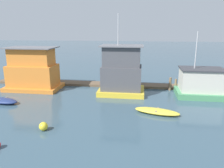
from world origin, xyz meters
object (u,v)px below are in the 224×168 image
object	(u,v)px
mooring_post_far_left	(170,84)
buoy_yellow	(43,126)
houseboat_green	(201,83)
mooring_post_near_left	(195,83)
houseboat_yellow	(122,72)
houseboat_orange	(33,71)
dinghy_navy	(3,101)
mooring_post_far_right	(176,85)
dinghy_yellow	(157,111)

from	to	relation	value
mooring_post_far_left	buoy_yellow	bearing A→B (deg)	-130.90
houseboat_green	mooring_post_near_left	bearing A→B (deg)	94.47
houseboat_yellow	houseboat_green	size ratio (longest dim) A/B	1.26
houseboat_orange	dinghy_navy	size ratio (longest dim) A/B	1.84
buoy_yellow	mooring_post_far_right	bearing A→B (deg)	47.39
buoy_yellow	houseboat_orange	bearing A→B (deg)	119.87
houseboat_yellow	houseboat_green	bearing A→B (deg)	0.98
houseboat_green	mooring_post_far_right	distance (m)	3.26
houseboat_green	mooring_post_far_right	bearing A→B (deg)	140.98
mooring_post_far_right	houseboat_orange	bearing A→B (deg)	-174.44
mooring_post_near_left	buoy_yellow	bearing A→B (deg)	-137.76
mooring_post_near_left	mooring_post_far_left	size ratio (longest dim) A/B	1.27
dinghy_yellow	mooring_post_near_left	size ratio (longest dim) A/B	2.07
houseboat_yellow	mooring_post_far_left	world-z (taller)	houseboat_yellow
mooring_post_far_right	buoy_yellow	xyz separation A→B (m)	(-11.67, -12.69, -0.40)
houseboat_yellow	mooring_post_far_right	size ratio (longest dim) A/B	6.26
dinghy_yellow	houseboat_yellow	bearing A→B (deg)	122.94
dinghy_navy	dinghy_yellow	xyz separation A→B (m)	(15.83, -0.73, -0.04)
mooring_post_near_left	mooring_post_far_left	world-z (taller)	mooring_post_near_left
mooring_post_far_left	houseboat_green	bearing A→B (deg)	-32.42
mooring_post_far_right	houseboat_yellow	bearing A→B (deg)	-162.01
mooring_post_far_left	mooring_post_far_right	bearing A→B (deg)	0.00
houseboat_green	dinghy_navy	bearing A→B (deg)	-165.67
houseboat_green	dinghy_yellow	bearing A→B (deg)	-130.54
dinghy_navy	buoy_yellow	distance (m)	8.73
dinghy_navy	mooring_post_near_left	bearing A→B (deg)	19.43
houseboat_yellow	dinghy_yellow	size ratio (longest dim) A/B	2.13
dinghy_navy	buoy_yellow	world-z (taller)	buoy_yellow
dinghy_navy	mooring_post_far_left	distance (m)	19.38
houseboat_orange	houseboat_yellow	bearing A→B (deg)	-2.02
houseboat_green	mooring_post_far_left	world-z (taller)	houseboat_green
dinghy_navy	mooring_post_far_right	bearing A→B (deg)	21.62
houseboat_green	mooring_post_far_left	size ratio (longest dim) A/B	4.46
houseboat_yellow	buoy_yellow	world-z (taller)	houseboat_yellow
houseboat_orange	dinghy_yellow	size ratio (longest dim) A/B	1.56
houseboat_orange	mooring_post_near_left	bearing A→B (deg)	4.93
houseboat_yellow	dinghy_navy	world-z (taller)	houseboat_yellow
houseboat_orange	mooring_post_far_left	bearing A→B (deg)	5.78
mooring_post_far_right	dinghy_navy	bearing A→B (deg)	-158.38
houseboat_yellow	houseboat_green	distance (m)	9.14
houseboat_green	mooring_post_near_left	size ratio (longest dim) A/B	3.51
houseboat_yellow	houseboat_green	world-z (taller)	houseboat_yellow
houseboat_green	buoy_yellow	distance (m)	17.76
dinghy_navy	mooring_post_far_left	world-z (taller)	mooring_post_far_left
houseboat_green	houseboat_orange	bearing A→B (deg)	179.31
dinghy_navy	dinghy_yellow	bearing A→B (deg)	-2.62
dinghy_navy	mooring_post_far_right	distance (m)	20.00
houseboat_green	mooring_post_near_left	xyz separation A→B (m)	(-0.16, 1.99, -0.48)
dinghy_yellow	mooring_post_near_left	distance (m)	9.58
buoy_yellow	houseboat_yellow	bearing A→B (deg)	64.37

